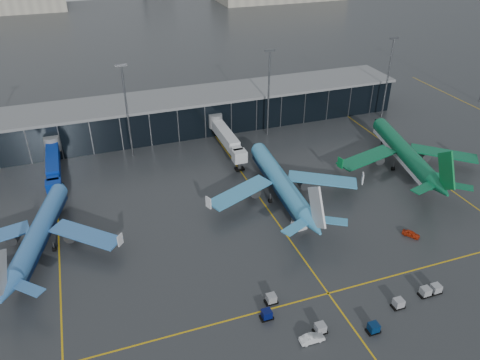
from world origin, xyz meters
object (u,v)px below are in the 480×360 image
object	(u,v)px
baggage_carts	(357,307)
mobile_airstair	(299,224)
service_van_red	(411,234)
airliner_arkefly	(37,221)
airliner_klm_near	(280,171)
airliner_aer_lingus	(405,142)
service_van_white	(312,338)

from	to	relation	value
baggage_carts	mobile_airstair	xyz separation A→B (m)	(1.25, 25.10, 0.01)
service_van_red	airliner_arkefly	bearing A→B (deg)	127.43
airliner_arkefly	baggage_carts	size ratio (longest dim) A/B	1.21
airliner_klm_near	mobile_airstair	size ratio (longest dim) A/B	12.66
airliner_klm_near	airliner_arkefly	bearing A→B (deg)	-175.42
airliner_aer_lingus	service_van_white	distance (m)	65.79
airliner_aer_lingus	service_van_white	bearing A→B (deg)	-125.09
service_van_red	service_van_white	distance (m)	36.39
service_van_white	airliner_aer_lingus	bearing A→B (deg)	-47.46
airliner_klm_near	baggage_carts	world-z (taller)	airliner_klm_near
airliner_arkefly	baggage_carts	distance (m)	62.53
baggage_carts	mobile_airstair	bearing A→B (deg)	87.16
airliner_klm_near	mobile_airstair	distance (m)	14.02
airliner_klm_near	baggage_carts	xyz separation A→B (m)	(-2.14, -37.77, -5.94)
mobile_airstair	service_van_white	size ratio (longest dim) A/B	0.84
service_van_white	service_van_red	bearing A→B (deg)	-60.82
airliner_arkefly	service_van_white	distance (m)	56.93
airliner_arkefly	airliner_klm_near	size ratio (longest dim) A/B	0.91
airliner_arkefly	service_van_red	xyz separation A→B (m)	(72.17, -22.33, -5.51)
airliner_arkefly	mobile_airstair	xyz separation A→B (m)	(51.66, -11.50, -5.35)
airliner_klm_near	service_van_red	world-z (taller)	airliner_klm_near
airliner_arkefly	airliner_aer_lingus	xyz separation A→B (m)	(88.84, 4.09, 0.76)
airliner_aer_lingus	service_van_white	size ratio (longest dim) A/B	10.90
service_van_red	service_van_white	size ratio (longest dim) A/B	0.88
airliner_arkefly	service_van_red	size ratio (longest dim) A/B	11.05
airliner_klm_near	service_van_red	size ratio (longest dim) A/B	12.10
airliner_arkefly	airliner_klm_near	distance (m)	52.57
airliner_aer_lingus	service_van_red	size ratio (longest dim) A/B	12.43
airliner_arkefly	mobile_airstair	size ratio (longest dim) A/B	11.56
baggage_carts	service_van_white	xyz separation A→B (m)	(-10.14, -3.26, -0.08)
airliner_arkefly	service_van_white	world-z (taller)	airliner_arkefly
airliner_arkefly	airliner_klm_near	xyz separation A→B (m)	(52.55, 1.17, 0.58)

